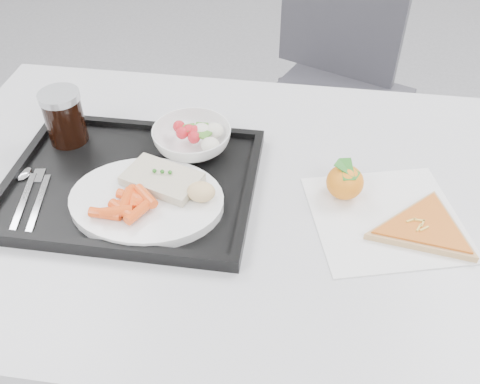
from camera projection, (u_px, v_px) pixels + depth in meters
name	position (u px, v px, depth m)	size (l,w,h in m)	color
table	(235.00, 219.00, 1.02)	(1.20, 0.80, 0.75)	silver
chair	(336.00, 69.00, 1.74)	(0.55, 0.56, 0.93)	#36353C
tray	(132.00, 183.00, 0.98)	(0.45, 0.35, 0.03)	black
dinner_plate	(147.00, 201.00, 0.93)	(0.27, 0.27, 0.02)	white
fish_fillet	(162.00, 179.00, 0.94)	(0.15, 0.12, 0.03)	beige
bread_roll	(201.00, 192.00, 0.91)	(0.05, 0.04, 0.03)	#CFB681
salad_bowl	(192.00, 139.00, 1.03)	(0.15, 0.15, 0.05)	white
cola_glass	(64.00, 116.00, 1.04)	(0.08, 0.08, 0.11)	black
cutlery	(29.00, 190.00, 0.96)	(0.10, 0.17, 0.01)	silver
napkin	(386.00, 218.00, 0.93)	(0.31, 0.30, 0.00)	white
tangerine	(345.00, 182.00, 0.95)	(0.08, 0.08, 0.07)	orange
pizza_slice	(425.00, 228.00, 0.90)	(0.27, 0.27, 0.02)	tan
carrot_pile	(127.00, 205.00, 0.89)	(0.11, 0.09, 0.02)	#F14E16
salad_contents	(200.00, 134.00, 1.03)	(0.10, 0.08, 0.03)	red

